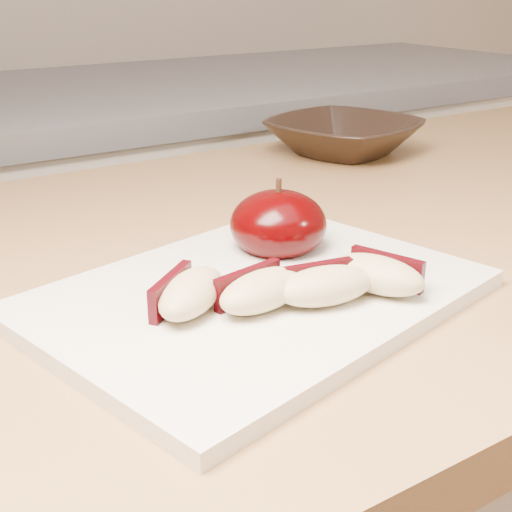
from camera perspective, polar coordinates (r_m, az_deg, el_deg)
back_cabinet at (r=1.40m, az=-18.06°, el=-7.24°), size 2.40×0.62×0.94m
cutting_board at (r=0.52m, az=0.00°, el=-3.19°), size 0.35×0.29×0.01m
apple_half at (r=0.59m, az=1.79°, el=2.55°), size 0.10×0.10×0.07m
apple_wedge_a at (r=0.48m, az=-5.38°, el=-2.94°), size 0.08×0.07×0.03m
apple_wedge_b at (r=0.48m, az=0.42°, el=-2.71°), size 0.08×0.05×0.03m
apple_wedge_c at (r=0.49m, az=5.46°, el=-2.33°), size 0.08×0.05×0.03m
apple_wedge_d at (r=0.52m, az=9.74°, el=-1.41°), size 0.06×0.08×0.03m
bowl at (r=0.96m, az=7.01°, el=9.47°), size 0.23×0.23×0.05m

